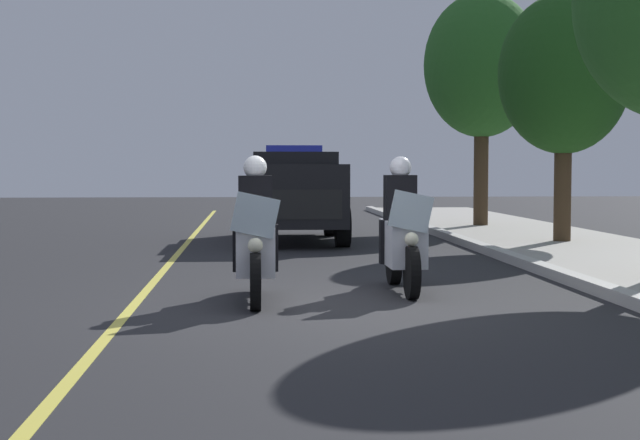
{
  "coord_description": "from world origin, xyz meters",
  "views": [
    {
      "loc": [
        10.75,
        -0.88,
        1.58
      ],
      "look_at": [
        -1.44,
        0.0,
        0.9
      ],
      "focal_mm": 53.32,
      "sensor_mm": 36.0,
      "label": 1
    }
  ],
  "objects_px": {
    "police_motorcycle_lead_left": "(255,242)",
    "police_motorcycle_lead_right": "(402,237)",
    "tree_far_back": "(564,75)",
    "tree_behind_suv": "(482,66)",
    "police_suv": "(294,191)"
  },
  "relations": [
    {
      "from": "tree_behind_suv",
      "to": "police_suv",
      "type": "bearing_deg",
      "value": -53.24
    },
    {
      "from": "police_motorcycle_lead_left",
      "to": "tree_far_back",
      "type": "height_order",
      "value": "tree_far_back"
    },
    {
      "from": "police_motorcycle_lead_right",
      "to": "police_suv",
      "type": "height_order",
      "value": "police_suv"
    },
    {
      "from": "tree_far_back",
      "to": "tree_behind_suv",
      "type": "bearing_deg",
      "value": -176.11
    },
    {
      "from": "police_motorcycle_lead_left",
      "to": "tree_behind_suv",
      "type": "distance_m",
      "value": 14.5
    },
    {
      "from": "police_motorcycle_lead_left",
      "to": "police_suv",
      "type": "height_order",
      "value": "police_suv"
    },
    {
      "from": "police_motorcycle_lead_left",
      "to": "police_motorcycle_lead_right",
      "type": "xyz_separation_m",
      "value": [
        -0.76,
        1.87,
        0.0
      ]
    },
    {
      "from": "police_motorcycle_lead_right",
      "to": "tree_behind_suv",
      "type": "xyz_separation_m",
      "value": [
        -12.06,
        3.96,
        3.45
      ]
    },
    {
      "from": "police_motorcycle_lead_right",
      "to": "tree_behind_suv",
      "type": "height_order",
      "value": "tree_behind_suv"
    },
    {
      "from": "police_motorcycle_lead_left",
      "to": "police_motorcycle_lead_right",
      "type": "distance_m",
      "value": 2.02
    },
    {
      "from": "police_motorcycle_lead_right",
      "to": "tree_behind_suv",
      "type": "distance_m",
      "value": 13.15
    },
    {
      "from": "police_motorcycle_lead_right",
      "to": "tree_far_back",
      "type": "bearing_deg",
      "value": 147.28
    },
    {
      "from": "tree_far_back",
      "to": "police_motorcycle_lead_left",
      "type": "bearing_deg",
      "value": -39.57
    },
    {
      "from": "police_motorcycle_lead_left",
      "to": "tree_behind_suv",
      "type": "xyz_separation_m",
      "value": [
        -12.82,
        5.83,
        3.45
      ]
    },
    {
      "from": "police_motorcycle_lead_left",
      "to": "police_suv",
      "type": "xyz_separation_m",
      "value": [
        -9.12,
        0.87,
        0.37
      ]
    }
  ]
}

